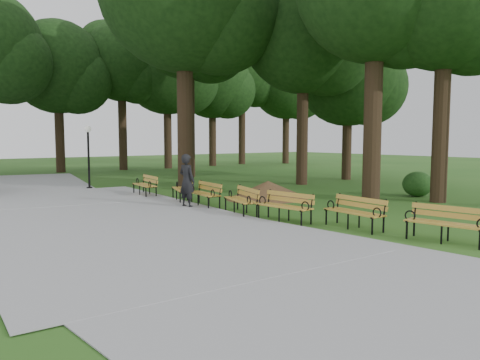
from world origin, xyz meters
TOP-DOWN VIEW (x-y plane):
  - ground at (0.00, 0.00)m, footprint 100.00×100.00m
  - path at (-4.00, 3.00)m, footprint 12.00×38.00m
  - person at (-0.68, 3.14)m, footprint 0.60×0.78m
  - lamp_post at (-1.51, 11.07)m, footprint 0.32×0.32m
  - dirt_mound at (3.13, 3.21)m, footprint 2.97×2.97m
  - bench_0 at (1.39, -5.29)m, footprint 0.97×1.98m
  - bench_1 at (1.02, -2.90)m, footprint 0.73×1.93m
  - bench_2 at (0.21, -0.99)m, footprint 0.88×1.97m
  - bench_3 at (0.04, 0.93)m, footprint 1.11×2.00m
  - bench_4 at (-0.04, 3.07)m, footprint 0.83×1.95m
  - bench_5 at (0.07, 4.83)m, footprint 1.22×2.00m
  - bench_6 at (-0.41, 7.23)m, footprint 0.85×1.96m
  - lawn_tree_1 at (8.35, 6.60)m, footprint 6.44×6.44m
  - lawn_tree_4 at (6.02, 14.41)m, footprint 6.96×6.96m
  - lawn_tree_5 at (12.53, 7.10)m, footprint 6.06×6.06m
  - tree_backdrop at (7.05, 22.80)m, footprint 36.31×9.68m
  - shrub_1 at (8.62, -0.04)m, footprint 1.24×1.24m

SIDE VIEW (x-z plane):
  - ground at x=0.00m, z-range 0.00..0.00m
  - shrub_1 at x=8.62m, z-range -0.53..0.53m
  - path at x=-4.00m, z-range 0.00..0.06m
  - dirt_mound at x=3.13m, z-range 0.00..0.73m
  - bench_0 at x=1.39m, z-range 0.00..0.88m
  - bench_1 at x=1.02m, z-range 0.00..0.88m
  - bench_2 at x=0.21m, z-range 0.00..0.88m
  - bench_3 at x=0.04m, z-range 0.00..0.88m
  - bench_4 at x=-0.04m, z-range 0.00..0.88m
  - bench_5 at x=0.07m, z-range 0.00..0.88m
  - bench_6 at x=-0.41m, z-range 0.00..0.88m
  - person at x=-0.68m, z-range 0.00..1.90m
  - lamp_post at x=-1.51m, z-range 0.68..3.74m
  - lawn_tree_5 at x=12.53m, z-range 1.55..10.78m
  - lawn_tree_1 at x=8.35m, z-range 2.34..13.54m
  - tree_backdrop at x=7.05m, z-range 0.00..16.13m
  - lawn_tree_4 at x=6.02m, z-range 2.98..16.06m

